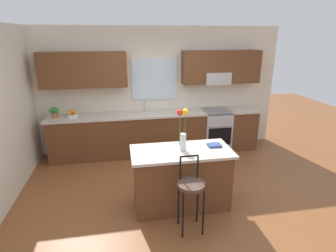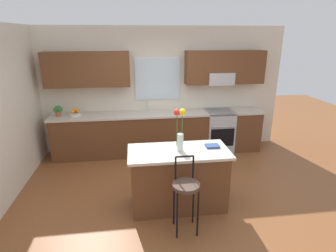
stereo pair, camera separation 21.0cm
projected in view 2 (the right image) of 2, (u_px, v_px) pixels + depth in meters
name	position (u px, v px, depth m)	size (l,w,h in m)	color
ground_plane	(170.00, 193.00, 4.54)	(14.00, 14.00, 0.00)	brown
back_wall_assembly	(159.00, 83.00, 5.93)	(5.60, 0.50, 2.70)	beige
counter_run	(159.00, 133.00, 5.99)	(4.56, 0.64, 0.92)	brown
sink_faucet	(147.00, 105.00, 5.90)	(0.02, 0.13, 0.23)	#B7BABC
oven_range	(218.00, 130.00, 6.13)	(0.60, 0.64, 0.92)	#B7BABC
kitchen_island	(178.00, 178.00, 4.08)	(1.47, 0.71, 0.92)	brown
bar_stool_near	(186.00, 189.00, 3.49)	(0.36, 0.36, 1.04)	black
flower_vase	(180.00, 129.00, 3.82)	(0.17, 0.11, 0.63)	silver
cookbook	(212.00, 146.00, 4.05)	(0.20, 0.15, 0.03)	navy
fruit_bowl_oranges	(75.00, 113.00, 5.61)	(0.24, 0.24, 0.16)	silver
potted_plant_small	(58.00, 110.00, 5.55)	(0.19, 0.13, 0.23)	#9E5B3D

